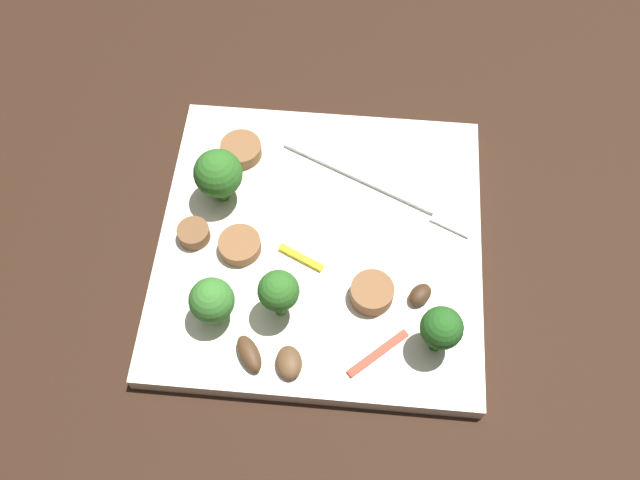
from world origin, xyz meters
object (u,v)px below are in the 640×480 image
object	(u,v)px
broccoli_floret_3	(218,174)
sausage_slice_1	(241,150)
broccoli_floret_1	(212,301)
mushroom_2	(289,363)
sausage_slice_4	(194,233)
mushroom_0	(249,354)
fork	(391,192)
broccoli_floret_0	(279,292)
broccoli_floret_2	(441,329)
mushroom_1	(420,295)
sausage_slice_0	(372,293)
pepper_strip_0	(378,353)
plate	(320,245)
pepper_strip_1	(301,258)
sausage_slice_2	(240,245)

from	to	relation	value
broccoli_floret_3	sausage_slice_1	size ratio (longest dim) A/B	1.53
broccoli_floret_1	mushroom_2	size ratio (longest dim) A/B	1.73
sausage_slice_4	mushroom_0	bearing A→B (deg)	-58.87
fork	broccoli_floret_0	size ratio (longest dim) A/B	3.22
broccoli_floret_2	mushroom_2	xyz separation A→B (m)	(-0.11, -0.03, -0.03)
mushroom_1	mushroom_2	bearing A→B (deg)	-146.50
sausage_slice_0	pepper_strip_0	size ratio (longest dim) A/B	0.61
plate	sausage_slice_4	size ratio (longest dim) A/B	10.11
mushroom_0	sausage_slice_4	bearing A→B (deg)	121.13
plate	sausage_slice_1	xyz separation A→B (m)	(-0.08, 0.08, 0.01)
broccoli_floret_1	mushroom_2	world-z (taller)	broccoli_floret_1
mushroom_2	mushroom_0	bearing A→B (deg)	172.17
broccoli_floret_1	broccoli_floret_3	bearing A→B (deg)	96.18
pepper_strip_1	pepper_strip_0	bearing A→B (deg)	-48.82
sausage_slice_1	broccoli_floret_0	bearing A→B (deg)	-70.50
fork	mushroom_1	distance (m)	0.10
pepper_strip_1	sausage_slice_1	bearing A→B (deg)	122.26
fork	sausage_slice_2	size ratio (longest dim) A/B	4.92
fork	mushroom_2	world-z (taller)	mushroom_2
broccoli_floret_0	sausage_slice_1	size ratio (longest dim) A/B	1.47
sausage_slice_4	mushroom_1	size ratio (longest dim) A/B	1.26
sausage_slice_1	mushroom_1	distance (m)	0.20
broccoli_floret_0	sausage_slice_4	size ratio (longest dim) A/B	2.01
fork	broccoli_floret_0	distance (m)	0.15
mushroom_1	pepper_strip_0	bearing A→B (deg)	-121.70
broccoli_floret_3	mushroom_1	bearing A→B (deg)	-25.48
sausage_slice_4	pepper_strip_0	world-z (taller)	sausage_slice_4
plate	sausage_slice_4	world-z (taller)	sausage_slice_4
broccoli_floret_0	mushroom_1	world-z (taller)	broccoli_floret_0
sausage_slice_2	mushroom_0	xyz separation A→B (m)	(0.02, -0.09, 0.00)
pepper_strip_0	pepper_strip_1	world-z (taller)	pepper_strip_1
broccoli_floret_0	sausage_slice_4	world-z (taller)	broccoli_floret_0
sausage_slice_4	broccoli_floret_3	bearing A→B (deg)	67.59
mushroom_2	pepper_strip_0	size ratio (longest dim) A/B	0.47
sausage_slice_2	sausage_slice_4	distance (m)	0.04
sausage_slice_0	sausage_slice_4	bearing A→B (deg)	164.42
broccoli_floret_1	mushroom_2	bearing A→B (deg)	-30.07
plate	broccoli_floret_2	size ratio (longest dim) A/B	5.19
fork	broccoli_floret_2	xyz separation A→B (m)	(0.04, -0.13, 0.03)
broccoli_floret_2	broccoli_floret_3	distance (m)	0.22
broccoli_floret_0	sausage_slice_1	world-z (taller)	broccoli_floret_0
mushroom_1	fork	bearing A→B (deg)	105.34
fork	broccoli_floret_1	size ratio (longest dim) A/B	3.72
sausage_slice_1	sausage_slice_4	bearing A→B (deg)	-107.07
mushroom_2	pepper_strip_0	xyz separation A→B (m)	(0.07, 0.01, -0.00)
broccoli_floret_1	sausage_slice_2	distance (m)	0.06
sausage_slice_2	broccoli_floret_0	bearing A→B (deg)	-52.74
sausage_slice_0	mushroom_2	xyz separation A→B (m)	(-0.06, -0.06, -0.00)
broccoli_floret_0	sausage_slice_2	distance (m)	0.07
mushroom_2	pepper_strip_0	world-z (taller)	mushroom_2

